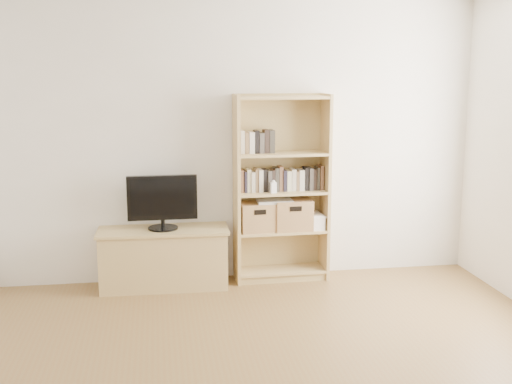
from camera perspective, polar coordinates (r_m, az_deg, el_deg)
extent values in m
cube|color=silver|center=(5.97, -1.58, 4.52)|extent=(4.50, 0.02, 2.60)
cube|color=tan|center=(5.93, -8.18, -5.93)|extent=(1.14, 0.45, 0.52)
cube|color=tan|center=(5.95, 2.28, 0.29)|extent=(0.88, 0.33, 1.74)
cube|color=black|center=(5.80, -8.33, -0.93)|extent=(0.62, 0.05, 0.49)
cube|color=brown|center=(5.95, 2.25, 1.13)|extent=(0.78, 0.17, 0.21)
cube|color=brown|center=(5.86, 0.42, 4.46)|extent=(0.37, 0.14, 0.19)
cube|color=white|center=(5.83, 1.56, 0.38)|extent=(0.06, 0.04, 0.10)
cube|color=#A6714B|center=(5.95, 0.09, -2.21)|extent=(0.34, 0.28, 0.26)
cube|color=#A6714B|center=(6.02, 3.26, -1.98)|extent=(0.34, 0.28, 0.28)
cube|color=white|center=(5.95, 1.65, -0.79)|extent=(0.33, 0.23, 0.03)
cube|color=silver|center=(6.08, 5.03, -2.65)|extent=(0.19, 0.27, 0.12)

